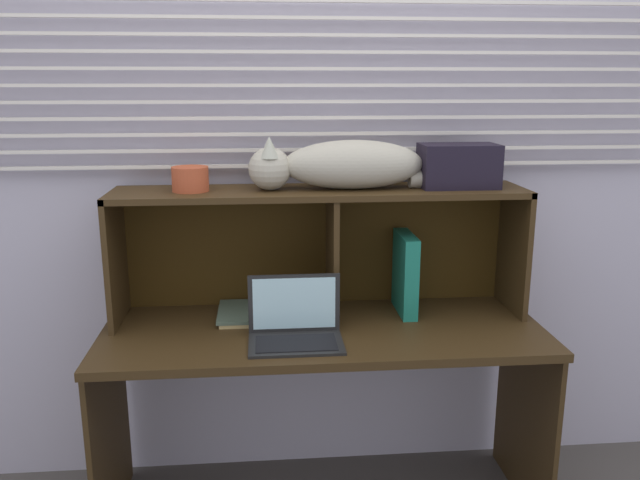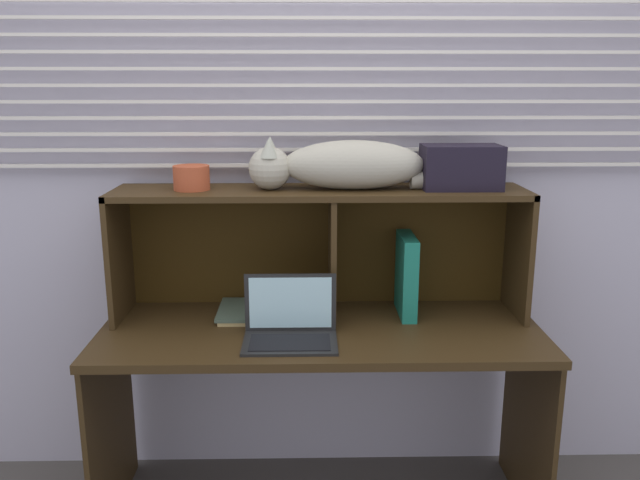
{
  "view_description": "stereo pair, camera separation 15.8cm",
  "coord_description": "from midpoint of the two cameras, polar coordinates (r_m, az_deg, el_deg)",
  "views": [
    {
      "loc": [
        -0.2,
        -1.93,
        1.58
      ],
      "look_at": [
        0.0,
        0.35,
        1.01
      ],
      "focal_mm": 36.24,
      "sensor_mm": 36.0,
      "label": 1
    },
    {
      "loc": [
        -0.05,
        -1.94,
        1.58
      ],
      "look_at": [
        0.0,
        0.35,
        1.01
      ],
      "focal_mm": 36.24,
      "sensor_mm": 36.0,
      "label": 2
    }
  ],
  "objects": [
    {
      "name": "cat",
      "position": [
        2.32,
        0.13,
        6.58
      ],
      "size": [
        0.89,
        0.19,
        0.19
      ],
      "color": "#B3AC97",
      "rests_on": "hutch_shelf_unit"
    },
    {
      "name": "laptop",
      "position": [
        2.19,
        -4.28,
        -7.72
      ],
      "size": [
        0.31,
        0.2,
        0.22
      ],
      "color": "black",
      "rests_on": "desk"
    },
    {
      "name": "back_panel_with_blinds",
      "position": [
        2.51,
        -2.22,
        6.49
      ],
      "size": [
        4.4,
        0.08,
        2.5
      ],
      "color": "#B9B3C5",
      "rests_on": "ground"
    },
    {
      "name": "storage_box",
      "position": [
        2.39,
        10.28,
        6.46
      ],
      "size": [
        0.28,
        0.16,
        0.16
      ],
      "primitive_type": "cube",
      "color": "black",
      "rests_on": "hutch_shelf_unit"
    },
    {
      "name": "binder_upright",
      "position": [
        2.43,
        5.71,
        -2.98
      ],
      "size": [
        0.05,
        0.22,
        0.3
      ],
      "primitive_type": "cube",
      "color": "#1A7661",
      "rests_on": "desk"
    },
    {
      "name": "small_basket",
      "position": [
        2.34,
        -13.3,
        5.25
      ],
      "size": [
        0.13,
        0.13,
        0.09
      ],
      "primitive_type": "cylinder",
      "color": "#B24929",
      "rests_on": "hutch_shelf_unit"
    },
    {
      "name": "book_stack",
      "position": [
        2.44,
        -8.86,
        -6.43
      ],
      "size": [
        0.17,
        0.25,
        0.03
      ],
      "color": "tan",
      "rests_on": "desk"
    },
    {
      "name": "desk",
      "position": [
        2.37,
        -1.64,
        -10.77
      ],
      "size": [
        1.56,
        0.6,
        0.72
      ],
      "color": "#372612",
      "rests_on": "ground"
    },
    {
      "name": "hutch_shelf_unit",
      "position": [
        2.38,
        -1.85,
        1.18
      ],
      "size": [
        1.49,
        0.3,
        0.48
      ],
      "color": "#372612",
      "rests_on": "desk"
    }
  ]
}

